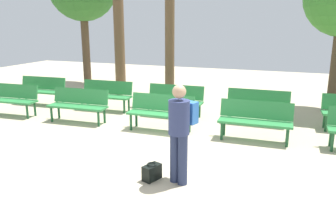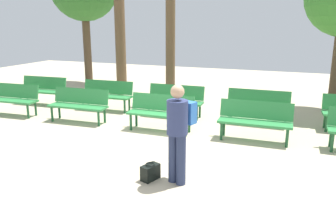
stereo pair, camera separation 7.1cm
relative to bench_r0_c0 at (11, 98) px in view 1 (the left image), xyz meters
The scene contains 13 objects.
ground_plane 4.80m from the bench_r0_c0, 17.33° to the right, with size 26.41×26.41×0.00m, color #BCAD8E.
bench_r0_c0 is the anchor object (origin of this frame).
bench_r0_c1 2.21m from the bench_r0_c0, ahead, with size 1.62×0.56×0.87m.
bench_r0_c2 4.52m from the bench_r0_c0, ahead, with size 1.61×0.51×0.87m.
bench_r0_c3 6.75m from the bench_r0_c0, ahead, with size 1.61×0.52×0.87m.
bench_r1_c0 1.35m from the bench_r0_c0, 93.73° to the left, with size 1.63×0.58×0.87m.
bench_r1_c1 2.66m from the bench_r0_c0, 32.74° to the left, with size 1.62×0.56×0.87m.
bench_r1_c2 4.66m from the bench_r0_c0, 18.76° to the left, with size 1.61×0.52×0.87m.
bench_r1_c3 6.85m from the bench_r0_c0, 13.55° to the left, with size 1.61×0.51×0.87m.
tree_0 4.86m from the bench_r0_c0, 37.51° to the left, with size 0.30×0.30×3.31m.
tree_2 4.15m from the bench_r0_c0, 66.80° to the left, with size 0.37×0.37×3.55m.
visitor_with_backpack 6.26m from the bench_r0_c0, 21.35° to the right, with size 0.46×0.59×1.65m.
handbag 5.86m from the bench_r0_c0, 23.82° to the right, with size 0.28×0.36×0.29m.
Camera 1 is at (2.87, -5.72, 2.59)m, focal length 35.80 mm.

